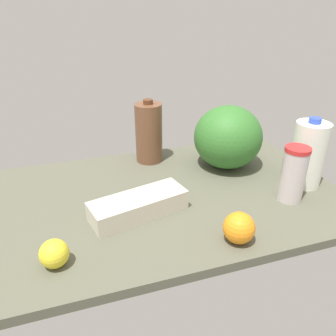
{
  "coord_description": "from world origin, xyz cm",
  "views": [
    {
      "loc": [
        -30.08,
        -93.6,
        62.68
      ],
      "look_at": [
        0.0,
        0.0,
        13.0
      ],
      "focal_mm": 35.0,
      "sensor_mm": 36.0,
      "label": 1
    }
  ],
  "objects_px": {
    "tumbler_cup": "(293,174)",
    "watermelon": "(228,137)",
    "egg_carton": "(139,205)",
    "orange_near_front": "(239,228)",
    "chocolate_milk_jug": "(149,133)",
    "milk_jug": "(308,154)",
    "lemon_far_back": "(54,254)"
  },
  "relations": [
    {
      "from": "lemon_far_back",
      "to": "orange_near_front",
      "type": "bearing_deg",
      "value": -6.6
    },
    {
      "from": "chocolate_milk_jug",
      "to": "milk_jug",
      "type": "distance_m",
      "value": 0.61
    },
    {
      "from": "tumbler_cup",
      "to": "milk_jug",
      "type": "height_order",
      "value": "milk_jug"
    },
    {
      "from": "tumbler_cup",
      "to": "lemon_far_back",
      "type": "relative_size",
      "value": 2.56
    },
    {
      "from": "tumbler_cup",
      "to": "orange_near_front",
      "type": "distance_m",
      "value": 0.31
    },
    {
      "from": "egg_carton",
      "to": "watermelon",
      "type": "xyz_separation_m",
      "value": [
        0.42,
        0.23,
        0.09
      ]
    },
    {
      "from": "egg_carton",
      "to": "tumbler_cup",
      "type": "height_order",
      "value": "tumbler_cup"
    },
    {
      "from": "milk_jug",
      "to": "lemon_far_back",
      "type": "bearing_deg",
      "value": -169.46
    },
    {
      "from": "lemon_far_back",
      "to": "orange_near_front",
      "type": "height_order",
      "value": "orange_near_front"
    },
    {
      "from": "milk_jug",
      "to": "egg_carton",
      "type": "bearing_deg",
      "value": -179.45
    },
    {
      "from": "chocolate_milk_jug",
      "to": "orange_near_front",
      "type": "xyz_separation_m",
      "value": [
        0.1,
        -0.59,
        -0.08
      ]
    },
    {
      "from": "milk_jug",
      "to": "orange_near_front",
      "type": "relative_size",
      "value": 2.83
    },
    {
      "from": "chocolate_milk_jug",
      "to": "tumbler_cup",
      "type": "xyz_separation_m",
      "value": [
        0.37,
        -0.45,
        -0.03
      ]
    },
    {
      "from": "tumbler_cup",
      "to": "watermelon",
      "type": "height_order",
      "value": "watermelon"
    },
    {
      "from": "chocolate_milk_jug",
      "to": "watermelon",
      "type": "height_order",
      "value": "chocolate_milk_jug"
    },
    {
      "from": "milk_jug",
      "to": "tumbler_cup",
      "type": "bearing_deg",
      "value": -146.26
    },
    {
      "from": "chocolate_milk_jug",
      "to": "orange_near_front",
      "type": "bearing_deg",
      "value": -80.52
    },
    {
      "from": "egg_carton",
      "to": "watermelon",
      "type": "bearing_deg",
      "value": 15.23
    },
    {
      "from": "watermelon",
      "to": "chocolate_milk_jug",
      "type": "bearing_deg",
      "value": 152.56
    },
    {
      "from": "egg_carton",
      "to": "watermelon",
      "type": "relative_size",
      "value": 1.14
    },
    {
      "from": "egg_carton",
      "to": "orange_near_front",
      "type": "height_order",
      "value": "orange_near_front"
    },
    {
      "from": "watermelon",
      "to": "orange_near_front",
      "type": "bearing_deg",
      "value": -112.68
    },
    {
      "from": "egg_carton",
      "to": "tumbler_cup",
      "type": "bearing_deg",
      "value": -21.31
    },
    {
      "from": "milk_jug",
      "to": "chocolate_milk_jug",
      "type": "bearing_deg",
      "value": 142.58
    },
    {
      "from": "egg_carton",
      "to": "milk_jug",
      "type": "xyz_separation_m",
      "value": [
        0.62,
        0.01,
        0.09
      ]
    },
    {
      "from": "tumbler_cup",
      "to": "watermelon",
      "type": "relative_size",
      "value": 0.71
    },
    {
      "from": "egg_carton",
      "to": "tumbler_cup",
      "type": "relative_size",
      "value": 1.6
    },
    {
      "from": "milk_jug",
      "to": "orange_near_front",
      "type": "distance_m",
      "value": 0.45
    },
    {
      "from": "egg_carton",
      "to": "watermelon",
      "type": "distance_m",
      "value": 0.49
    },
    {
      "from": "chocolate_milk_jug",
      "to": "orange_near_front",
      "type": "height_order",
      "value": "chocolate_milk_jug"
    },
    {
      "from": "egg_carton",
      "to": "orange_near_front",
      "type": "xyz_separation_m",
      "value": [
        0.23,
        -0.21,
        0.01
      ]
    },
    {
      "from": "tumbler_cup",
      "to": "lemon_far_back",
      "type": "height_order",
      "value": "tumbler_cup"
    }
  ]
}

